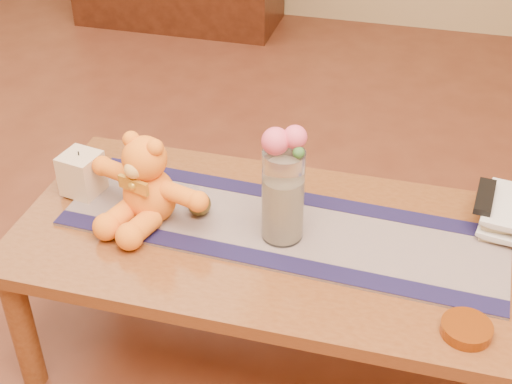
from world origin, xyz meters
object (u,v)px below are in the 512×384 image
(book_bottom, at_px, (480,217))
(glass_vase, at_px, (283,196))
(bronze_ball, at_px, (199,204))
(amber_dish, at_px, (466,329))
(teddy_bear, at_px, (148,179))
(tv_remote, at_px, (485,197))
(pillar_candle, at_px, (82,173))

(book_bottom, bearing_deg, glass_vase, -153.80)
(bronze_ball, bearing_deg, amber_dish, -20.06)
(glass_vase, distance_m, amber_dish, 0.55)
(teddy_bear, height_order, glass_vase, glass_vase)
(glass_vase, xyz_separation_m, tv_remote, (0.51, 0.21, -0.05))
(teddy_bear, relative_size, tv_remote, 2.21)
(glass_vase, bearing_deg, book_bottom, 23.29)
(teddy_bear, distance_m, glass_vase, 0.37)
(teddy_bear, distance_m, book_bottom, 0.92)
(pillar_candle, height_order, tv_remote, pillar_candle)
(tv_remote, bearing_deg, teddy_bear, -160.50)
(pillar_candle, distance_m, bronze_ball, 0.36)
(teddy_bear, relative_size, book_bottom, 1.59)
(teddy_bear, distance_m, pillar_candle, 0.25)
(bronze_ball, xyz_separation_m, book_bottom, (0.76, 0.19, -0.03))
(bronze_ball, height_order, tv_remote, tv_remote)
(tv_remote, xyz_separation_m, amber_dish, (-0.03, -0.44, -0.07))
(pillar_candle, bearing_deg, glass_vase, -5.10)
(teddy_bear, bearing_deg, amber_dish, 1.49)
(pillar_candle, bearing_deg, tv_remote, 7.99)
(glass_vase, xyz_separation_m, book_bottom, (0.51, 0.22, -0.13))
(pillar_candle, height_order, book_bottom, pillar_candle)
(teddy_bear, relative_size, amber_dish, 3.04)
(pillar_candle, bearing_deg, amber_dish, -14.67)
(glass_vase, height_order, tv_remote, glass_vase)
(teddy_bear, height_order, tv_remote, teddy_bear)
(bronze_ball, distance_m, amber_dish, 0.77)
(pillar_candle, distance_m, amber_dish, 1.13)
(teddy_bear, relative_size, bronze_ball, 5.32)
(tv_remote, bearing_deg, book_bottom, 90.00)
(pillar_candle, relative_size, tv_remote, 0.76)
(book_bottom, bearing_deg, tv_remote, -93.00)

